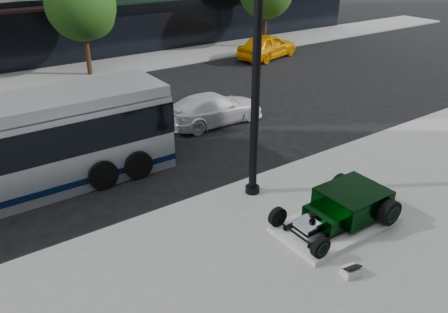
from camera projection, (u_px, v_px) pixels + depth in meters
ground at (189, 166)px, 15.32m from camera, size 120.00×120.00×0.00m
sidewalk_far at (68, 74)px, 25.61m from camera, size 70.00×4.00×0.12m
street_trees at (83, 8)px, 23.85m from camera, size 29.80×3.80×5.70m
display_plinth at (336, 224)px, 11.90m from camera, size 3.40×1.80×0.15m
hot_rod at (347, 204)px, 11.84m from camera, size 3.22×2.00×0.81m
info_plaque at (351, 271)px, 10.13m from camera, size 0.44×0.36×0.31m
lamppost at (256, 76)px, 11.88m from camera, size 0.44×0.44×7.99m
white_sedan at (214, 109)px, 18.66m from camera, size 4.52×1.91×1.30m
yellow_taxi at (267, 46)px, 28.83m from camera, size 5.05×3.02×1.61m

